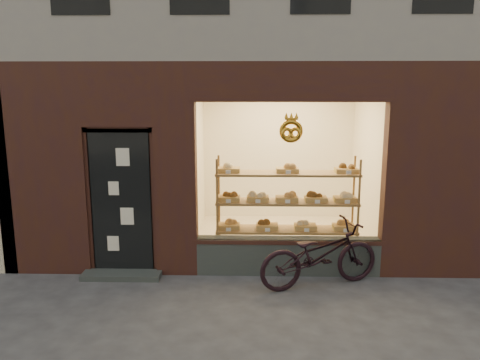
{
  "coord_description": "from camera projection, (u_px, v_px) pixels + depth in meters",
  "views": [
    {
      "loc": [
        -0.09,
        -4.52,
        2.76
      ],
      "look_at": [
        -0.26,
        2.0,
        1.45
      ],
      "focal_mm": 35.0,
      "sensor_mm": 36.0,
      "label": 1
    }
  ],
  "objects": [
    {
      "name": "bicycle",
      "position": [
        319.0,
        254.0,
        6.51
      ],
      "size": [
        1.87,
        1.16,
        0.93
      ],
      "primitive_type": "imported",
      "rotation": [
        0.0,
        0.0,
        1.9
      ],
      "color": "black",
      "rests_on": "ground"
    },
    {
      "name": "display_shelf",
      "position": [
        287.0,
        211.0,
        7.29
      ],
      "size": [
        2.2,
        0.45,
        1.7
      ],
      "color": "brown",
      "rests_on": "ground"
    },
    {
      "name": "ground",
      "position": [
        260.0,
        351.0,
        4.97
      ],
      "size": [
        90.0,
        90.0,
        0.0
      ],
      "primitive_type": "plane",
      "color": "#363636"
    }
  ]
}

